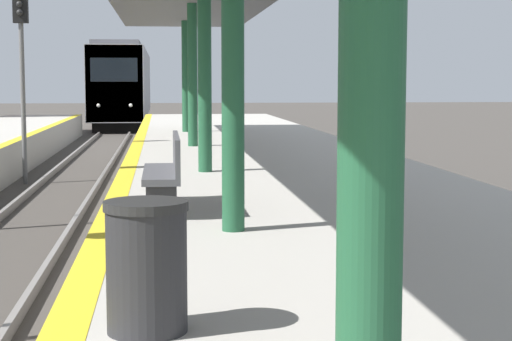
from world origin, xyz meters
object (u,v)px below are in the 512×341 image
object	(u,v)px
train	(124,85)
trash_bin	(147,266)
bench	(167,169)
signal_far	(21,47)

from	to	relation	value
train	trash_bin	xyz separation A→B (m)	(2.18, -47.65, -0.92)
train	bench	xyz separation A→B (m)	(2.33, -42.42, -0.84)
bench	train	bearing A→B (deg)	93.14
trash_bin	bench	bearing A→B (deg)	88.30
signal_far	bench	bearing A→B (deg)	-72.78
signal_far	bench	distance (m)	11.94
signal_far	bench	world-z (taller)	signal_far
train	signal_far	world-z (taller)	signal_far
train	signal_far	distance (m)	31.20
train	trash_bin	world-z (taller)	train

